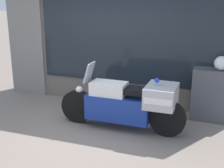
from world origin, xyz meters
The scene contains 6 objects.
ground_plane centered at (0.00, 0.00, 0.00)m, with size 60.00×60.00×0.00m, color gray.
shop_building centered at (-0.41, 2.00, 1.79)m, with size 5.59×0.55×3.57m.
window_display centered at (0.40, 2.03, 0.47)m, with size 4.19×0.30×1.96m.
paramedic_motorcycle centered at (0.76, 0.53, 0.55)m, with size 2.49×0.70×1.26m.
utility_cabinet centered at (2.22, 1.57, 0.54)m, with size 0.82×0.40×1.07m, color #4C4C51.
white_helmet centered at (2.33, 1.55, 1.21)m, with size 0.28×0.28×0.28m, color white.
Camera 1 is at (2.35, -4.77, 2.58)m, focal length 50.00 mm.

